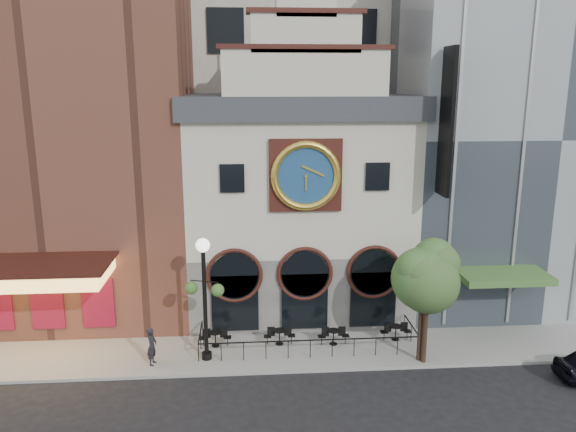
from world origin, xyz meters
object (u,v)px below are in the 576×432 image
Objects in this scene: pedestrian at (152,346)px; bistro_2 at (334,336)px; bistro_1 at (279,336)px; bistro_3 at (396,331)px; bistro_0 at (215,337)px; lamppost at (204,286)px; tree_left at (429,277)px; tree_right at (424,273)px.

bistro_2 is at bearing -71.58° from pedestrian.
bistro_2 is 8.87m from pedestrian.
pedestrian is (-8.75, -1.40, 0.44)m from bistro_2.
bistro_1 is 5.97m from bistro_3.
bistro_0 is 0.26× the size of lamppost.
tree_left is 0.30m from tree_right.
tree_left is at bearing -13.14° from bistro_0.
lamppost is at bearing 175.44° from tree_right.
bistro_2 is 5.86m from tree_left.
lamppost is 10.17m from tree_right.
bistro_0 is 0.87× the size of pedestrian.
lamppost is (-9.52, -1.33, 3.23)m from bistro_3.
tree_right is (12.61, -0.46, 3.41)m from pedestrian.
bistro_2 is 0.28× the size of tree_left.
bistro_1 is at bearing -179.39° from bistro_3.
pedestrian is 0.30× the size of lamppost.
tree_right is at bearing 12.60° from lamppost.
bistro_3 is (9.17, 0.04, 0.00)m from bistro_0.
lamppost reaches higher than pedestrian.
bistro_0 is at bearing 177.65° from bistro_2.
bistro_1 and bistro_2 have the same top height.
bistro_0 is at bearing 179.53° from bistro_1.
bistro_2 is 5.76m from tree_right.
bistro_1 is 6.27m from pedestrian.
bistro_1 is at bearing 161.18° from tree_left.
tree_right is at bearing -25.69° from bistro_2.
tree_left is (6.73, -2.29, 3.73)m from bistro_1.
tree_right is at bearing -82.73° from pedestrian.
bistro_1 is at bearing 162.49° from tree_right.
tree_right is at bearing -17.51° from bistro_1.
tree_right reaches higher than tree_left.
bistro_1 is at bearing 36.75° from lamppost.
bistro_2 is 0.26× the size of lamppost.
tree_right is (3.85, -1.85, 3.86)m from bistro_2.
bistro_2 is 3.27m from bistro_3.
bistro_2 is at bearing 26.66° from lamppost.
lamppost reaches higher than bistro_3.
bistro_0 is 1.00× the size of bistro_1.
bistro_0 is at bearing -50.64° from pedestrian.
bistro_2 is at bearing -4.56° from bistro_1.
tree_left is (9.93, -2.32, 3.73)m from bistro_0.
tree_left is (10.28, -1.03, 0.50)m from lamppost.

